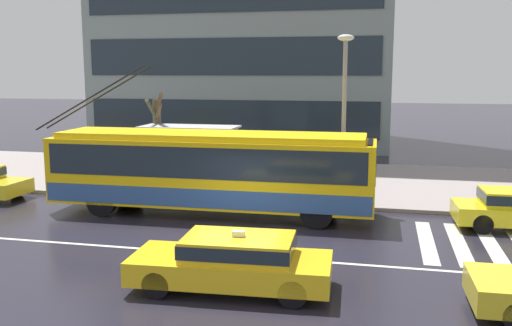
{
  "coord_description": "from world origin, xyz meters",
  "views": [
    {
      "loc": [
        4.18,
        -15.48,
        4.94
      ],
      "look_at": [
        -0.2,
        3.85,
        1.75
      ],
      "focal_mm": 39.6,
      "sensor_mm": 36.0,
      "label": 1
    }
  ],
  "objects": [
    {
      "name": "trolleybus",
      "position": [
        -1.64,
        3.08,
        1.59
      ],
      "size": [
        12.16,
        2.67,
        5.17
      ],
      "color": "yellow",
      "rests_on": "ground_plane"
    },
    {
      "name": "bus_shelter",
      "position": [
        -3.63,
        6.73,
        2.1
      ],
      "size": [
        4.02,
        1.75,
        2.61
      ],
      "color": "gray",
      "rests_on": "sidewalk_slab"
    },
    {
      "name": "crosswalk_stripe_inner_a",
      "position": [
        6.45,
        1.34,
        0.0
      ],
      "size": [
        0.44,
        4.4,
        0.01
      ],
      "primitive_type": "cube",
      "color": "beige",
      "rests_on": "ground_plane"
    },
    {
      "name": "lane_centre_line",
      "position": [
        0.0,
        -1.2,
        0.0
      ],
      "size": [
        72.0,
        0.14,
        0.01
      ],
      "primitive_type": "cube",
      "color": "silver",
      "rests_on": "ground_plane"
    },
    {
      "name": "pedestrian_approaching_curb",
      "position": [
        -0.01,
        7.14,
        1.7
      ],
      "size": [
        1.01,
        1.01,
        2.01
      ],
      "color": "brown",
      "rests_on": "sidewalk_slab"
    },
    {
      "name": "ground_plane",
      "position": [
        0.0,
        0.0,
        0.0
      ],
      "size": [
        160.0,
        160.0,
        0.0
      ],
      "primitive_type": "plane",
      "color": "#22202B"
    },
    {
      "name": "street_lamp",
      "position": [
        2.75,
        5.4,
        3.81
      ],
      "size": [
        0.6,
        0.32,
        6.14
      ],
      "color": "gray",
      "rests_on": "sidewalk_slab"
    },
    {
      "name": "crosswalk_stripe_edge_near",
      "position": [
        5.55,
        1.34,
        0.0
      ],
      "size": [
        0.44,
        4.4,
        0.01
      ],
      "primitive_type": "cube",
      "color": "beige",
      "rests_on": "ground_plane"
    },
    {
      "name": "crosswalk_stripe_center",
      "position": [
        7.35,
        1.34,
        0.0
      ],
      "size": [
        0.44,
        4.4,
        0.01
      ],
      "primitive_type": "cube",
      "color": "beige",
      "rests_on": "ground_plane"
    },
    {
      "name": "pedestrian_at_shelter",
      "position": [
        -0.91,
        6.35,
        1.76
      ],
      "size": [
        1.25,
        1.25,
        1.98
      ],
      "color": "#1E334A",
      "rests_on": "sidewalk_slab"
    },
    {
      "name": "sidewalk_slab",
      "position": [
        0.0,
        9.67,
        0.07
      ],
      "size": [
        80.0,
        10.0,
        0.14
      ],
      "primitive_type": "cube",
      "color": "gray",
      "rests_on": "ground_plane"
    },
    {
      "name": "street_tree_bare",
      "position": [
        -5.34,
        7.22,
        2.26
      ],
      "size": [
        0.95,
        1.49,
        3.98
      ],
      "color": "#4D462E",
      "rests_on": "sidewalk_slab"
    },
    {
      "name": "taxi_oncoming_near",
      "position": [
        0.95,
        -3.54,
        0.7
      ],
      "size": [
        4.66,
        2.05,
        1.39
      ],
      "color": "yellow",
      "rests_on": "ground_plane"
    }
  ]
}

